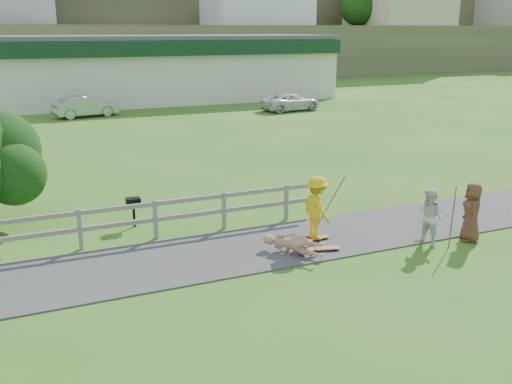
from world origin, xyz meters
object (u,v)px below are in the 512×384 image
(skater_fallen, at_px, (293,244))
(spectator_c, at_px, (472,212))
(bbq, at_px, (134,212))
(spectator_a, at_px, (430,218))
(skater_rider, at_px, (317,211))
(car_white, at_px, (291,102))
(car_silver, at_px, (86,106))

(skater_fallen, distance_m, spectator_c, 5.02)
(bbq, bearing_deg, spectator_c, -29.73)
(spectator_a, relative_size, spectator_c, 0.96)
(skater_rider, bearing_deg, spectator_c, -115.18)
(car_white, bearing_deg, spectator_a, 152.19)
(skater_rider, xyz_separation_m, skater_fallen, (-1.02, -0.63, -0.56))
(spectator_a, bearing_deg, bbq, -140.61)
(bbq, bearing_deg, car_white, 53.63)
(skater_fallen, distance_m, spectator_a, 3.72)
(skater_fallen, relative_size, car_white, 0.38)
(spectator_c, bearing_deg, bbq, -89.44)
(spectator_c, relative_size, bbq, 1.88)
(skater_rider, height_order, car_white, skater_rider)
(skater_fallen, relative_size, spectator_a, 1.05)
(skater_rider, height_order, spectator_a, skater_rider)
(skater_rider, relative_size, car_silver, 0.41)
(skater_rider, relative_size, car_white, 0.40)
(spectator_c, distance_m, car_white, 26.07)
(car_white, height_order, bbq, car_white)
(skater_rider, distance_m, spectator_c, 4.19)
(skater_rider, xyz_separation_m, bbq, (-4.25, 3.21, -0.43))
(skater_rider, bearing_deg, car_white, -27.97)
(spectator_c, bearing_deg, car_silver, -135.73)
(skater_fallen, distance_m, bbq, 5.02)
(spectator_c, height_order, car_white, spectator_c)
(skater_fallen, xyz_separation_m, car_silver, (-1.50, 26.74, 0.39))
(spectator_c, bearing_deg, skater_rider, -81.44)
(spectator_a, distance_m, car_white, 26.33)
(spectator_c, xyz_separation_m, car_white, (7.31, 25.02, -0.21))
(spectator_c, bearing_deg, skater_fallen, -70.17)
(spectator_a, height_order, bbq, spectator_a)
(skater_rider, relative_size, bbq, 1.99)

